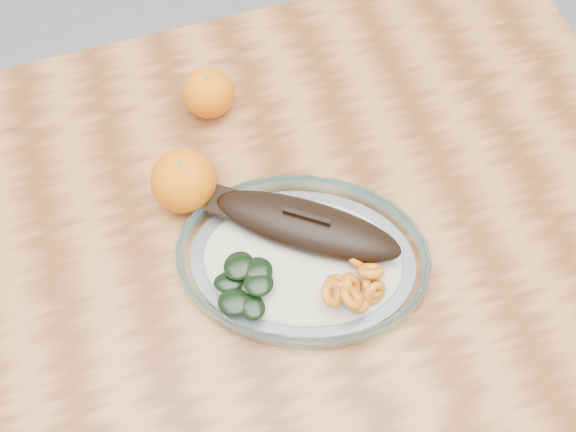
{
  "coord_description": "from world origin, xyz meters",
  "views": [
    {
      "loc": [
        -0.04,
        -0.39,
        1.57
      ],
      "look_at": [
        0.09,
        0.03,
        0.77
      ],
      "focal_mm": 45.0,
      "sensor_mm": 36.0,
      "label": 1
    }
  ],
  "objects_px": {
    "plated_meal": "(303,256)",
    "orange_left": "(184,181)",
    "dining_table": "(233,293)",
    "orange_right": "(208,93)"
  },
  "relations": [
    {
      "from": "plated_meal",
      "to": "orange_left",
      "type": "height_order",
      "value": "orange_left"
    },
    {
      "from": "plated_meal",
      "to": "dining_table",
      "type": "bearing_deg",
      "value": -175.03
    },
    {
      "from": "dining_table",
      "to": "plated_meal",
      "type": "bearing_deg",
      "value": -17.78
    },
    {
      "from": "orange_left",
      "to": "orange_right",
      "type": "xyz_separation_m",
      "value": [
        0.07,
        0.13,
        -0.01
      ]
    },
    {
      "from": "plated_meal",
      "to": "orange_right",
      "type": "distance_m",
      "value": 0.27
    },
    {
      "from": "dining_table",
      "to": "orange_left",
      "type": "relative_size",
      "value": 14.26
    },
    {
      "from": "plated_meal",
      "to": "orange_left",
      "type": "distance_m",
      "value": 0.18
    },
    {
      "from": "plated_meal",
      "to": "orange_right",
      "type": "relative_size",
      "value": 10.24
    },
    {
      "from": "dining_table",
      "to": "orange_right",
      "type": "bearing_deg",
      "value": 80.21
    },
    {
      "from": "dining_table",
      "to": "orange_right",
      "type": "relative_size",
      "value": 16.83
    }
  ]
}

